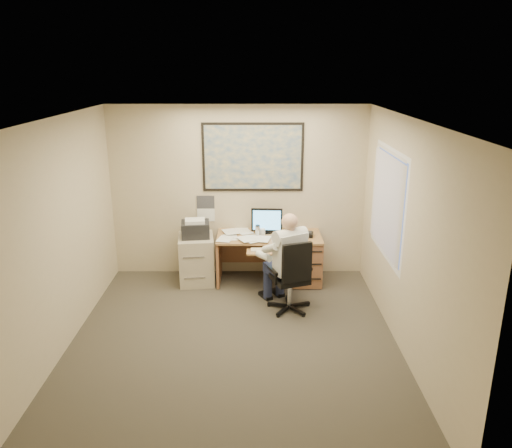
{
  "coord_description": "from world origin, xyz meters",
  "views": [
    {
      "loc": [
        0.26,
        -5.38,
        3.24
      ],
      "look_at": [
        0.28,
        1.3,
        1.12
      ],
      "focal_mm": 35.0,
      "sensor_mm": 36.0,
      "label": 1
    }
  ],
  "objects_px": {
    "office_chair": "(288,290)",
    "person": "(290,262)",
    "desk": "(290,254)",
    "filing_cabinet": "(196,255)"
  },
  "relations": [
    {
      "from": "office_chair",
      "to": "person",
      "type": "bearing_deg",
      "value": 58.06
    },
    {
      "from": "office_chair",
      "to": "filing_cabinet",
      "type": "bearing_deg",
      "value": 124.17
    },
    {
      "from": "office_chair",
      "to": "person",
      "type": "distance_m",
      "value": 0.39
    },
    {
      "from": "office_chair",
      "to": "desk",
      "type": "bearing_deg",
      "value": 65.62
    },
    {
      "from": "desk",
      "to": "office_chair",
      "type": "relative_size",
      "value": 1.53
    },
    {
      "from": "filing_cabinet",
      "to": "office_chair",
      "type": "distance_m",
      "value": 1.7
    },
    {
      "from": "desk",
      "to": "office_chair",
      "type": "bearing_deg",
      "value": -94.7
    },
    {
      "from": "desk",
      "to": "person",
      "type": "bearing_deg",
      "value": -94.08
    },
    {
      "from": "filing_cabinet",
      "to": "person",
      "type": "xyz_separation_m",
      "value": [
        1.39,
        -0.92,
        0.25
      ]
    },
    {
      "from": "filing_cabinet",
      "to": "person",
      "type": "bearing_deg",
      "value": -40.62
    }
  ]
}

